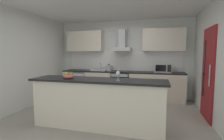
{
  "coord_description": "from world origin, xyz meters",
  "views": [
    {
      "loc": [
        1.14,
        -3.79,
        1.48
      ],
      "look_at": [
        0.01,
        0.49,
        1.05
      ],
      "focal_mm": 27.19,
      "sensor_mm": 36.0,
      "label": 1
    }
  ],
  "objects_px": {
    "oven": "(121,84)",
    "wine_glass": "(118,74)",
    "microwave": "(163,68)",
    "sink": "(99,70)",
    "refrigerator": "(80,84)",
    "fruit_bowl": "(69,76)",
    "range_hood": "(122,44)",
    "kettle": "(109,68)"
  },
  "relations": [
    {
      "from": "oven",
      "to": "range_hood",
      "type": "relative_size",
      "value": 1.11
    },
    {
      "from": "wine_glass",
      "to": "sink",
      "type": "bearing_deg",
      "value": 116.39
    },
    {
      "from": "microwave",
      "to": "sink",
      "type": "distance_m",
      "value": 2.06
    },
    {
      "from": "oven",
      "to": "range_hood",
      "type": "distance_m",
      "value": 1.33
    },
    {
      "from": "oven",
      "to": "sink",
      "type": "distance_m",
      "value": 0.89
    },
    {
      "from": "fruit_bowl",
      "to": "refrigerator",
      "type": "bearing_deg",
      "value": 110.48
    },
    {
      "from": "microwave",
      "to": "sink",
      "type": "height_order",
      "value": "microwave"
    },
    {
      "from": "sink",
      "to": "range_hood",
      "type": "xyz_separation_m",
      "value": [
        0.76,
        0.12,
        0.86
      ]
    },
    {
      "from": "sink",
      "to": "fruit_bowl",
      "type": "bearing_deg",
      "value": -85.83
    },
    {
      "from": "oven",
      "to": "sink",
      "type": "xyz_separation_m",
      "value": [
        -0.76,
        0.01,
        0.47
      ]
    },
    {
      "from": "oven",
      "to": "wine_glass",
      "type": "bearing_deg",
      "value": -79.67
    },
    {
      "from": "wine_glass",
      "to": "refrigerator",
      "type": "bearing_deg",
      "value": 128.64
    },
    {
      "from": "oven",
      "to": "sink",
      "type": "relative_size",
      "value": 1.6
    },
    {
      "from": "oven",
      "to": "wine_glass",
      "type": "relative_size",
      "value": 4.5
    },
    {
      "from": "oven",
      "to": "fruit_bowl",
      "type": "bearing_deg",
      "value": -103.66
    },
    {
      "from": "kettle",
      "to": "microwave",
      "type": "bearing_deg",
      "value": 0.19
    },
    {
      "from": "refrigerator",
      "to": "sink",
      "type": "height_order",
      "value": "sink"
    },
    {
      "from": "oven",
      "to": "kettle",
      "type": "xyz_separation_m",
      "value": [
        -0.41,
        -0.03,
        0.55
      ]
    },
    {
      "from": "refrigerator",
      "to": "fruit_bowl",
      "type": "height_order",
      "value": "fruit_bowl"
    },
    {
      "from": "microwave",
      "to": "range_hood",
      "type": "bearing_deg",
      "value": 173.11
    },
    {
      "from": "refrigerator",
      "to": "fruit_bowl",
      "type": "xyz_separation_m",
      "value": [
        0.89,
        -2.39,
        0.6
      ]
    },
    {
      "from": "sink",
      "to": "wine_glass",
      "type": "relative_size",
      "value": 2.81
    },
    {
      "from": "range_hood",
      "to": "fruit_bowl",
      "type": "xyz_separation_m",
      "value": [
        -0.58,
        -2.53,
        -0.76
      ]
    },
    {
      "from": "refrigerator",
      "to": "fruit_bowl",
      "type": "relative_size",
      "value": 3.86
    },
    {
      "from": "refrigerator",
      "to": "sink",
      "type": "bearing_deg",
      "value": 1.09
    },
    {
      "from": "microwave",
      "to": "kettle",
      "type": "distance_m",
      "value": 1.71
    },
    {
      "from": "refrigerator",
      "to": "range_hood",
      "type": "distance_m",
      "value": 2.01
    },
    {
      "from": "refrigerator",
      "to": "range_hood",
      "type": "bearing_deg",
      "value": 5.12
    },
    {
      "from": "kettle",
      "to": "wine_glass",
      "type": "height_order",
      "value": "wine_glass"
    },
    {
      "from": "oven",
      "to": "range_hood",
      "type": "xyz_separation_m",
      "value": [
        -0.0,
        0.13,
        1.33
      ]
    },
    {
      "from": "kettle",
      "to": "fruit_bowl",
      "type": "relative_size",
      "value": 1.31
    },
    {
      "from": "refrigerator",
      "to": "kettle",
      "type": "distance_m",
      "value": 1.22
    },
    {
      "from": "microwave",
      "to": "range_hood",
      "type": "relative_size",
      "value": 0.69
    },
    {
      "from": "refrigerator",
      "to": "wine_glass",
      "type": "xyz_separation_m",
      "value": [
        1.91,
        -2.39,
        0.68
      ]
    },
    {
      "from": "microwave",
      "to": "fruit_bowl",
      "type": "bearing_deg",
      "value": -128.5
    },
    {
      "from": "range_hood",
      "to": "sink",
      "type": "bearing_deg",
      "value": -171.11
    },
    {
      "from": "microwave",
      "to": "sink",
      "type": "bearing_deg",
      "value": 178.92
    },
    {
      "from": "fruit_bowl",
      "to": "oven",
      "type": "bearing_deg",
      "value": 76.34
    },
    {
      "from": "sink",
      "to": "fruit_bowl",
      "type": "height_order",
      "value": "sink"
    },
    {
      "from": "kettle",
      "to": "fruit_bowl",
      "type": "xyz_separation_m",
      "value": [
        -0.18,
        -2.36,
        0.02
      ]
    },
    {
      "from": "oven",
      "to": "fruit_bowl",
      "type": "xyz_separation_m",
      "value": [
        -0.58,
        -2.4,
        0.56
      ]
    },
    {
      "from": "oven",
      "to": "microwave",
      "type": "relative_size",
      "value": 1.6
    }
  ]
}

